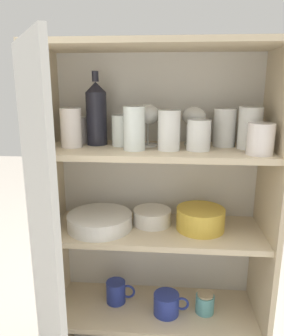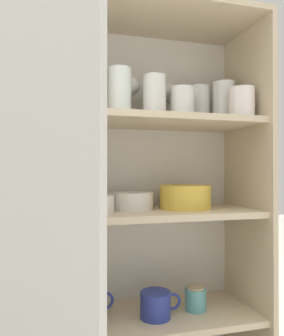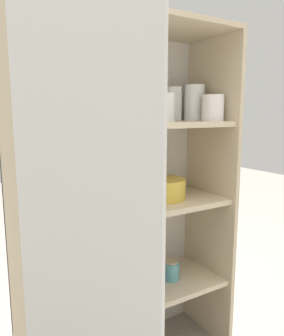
% 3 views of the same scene
% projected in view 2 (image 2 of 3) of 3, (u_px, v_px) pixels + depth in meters
% --- Properties ---
extents(cupboard_back_panel, '(0.79, 0.02, 1.25)m').
position_uv_depth(cupboard_back_panel, '(130.00, 207.00, 1.19)').
color(cupboard_back_panel, silver).
rests_on(cupboard_back_panel, ground_plane).
extents(cupboard_side_left, '(0.02, 0.32, 1.25)m').
position_uv_depth(cupboard_side_left, '(11.00, 217.00, 0.95)').
color(cupboard_side_left, '#CCB793').
rests_on(cupboard_side_left, ground_plane).
extents(cupboard_side_right, '(0.02, 0.32, 1.25)m').
position_uv_depth(cupboard_side_right, '(247.00, 209.00, 1.15)').
color(cupboard_side_right, '#CCB793').
rests_on(cupboard_side_right, ground_plane).
extents(cupboard_top_panel, '(0.79, 0.32, 0.02)m').
position_uv_depth(cupboard_top_panel, '(140.00, 16.00, 1.06)').
color(cupboard_top_panel, '#CCB793').
rests_on(cupboard_top_panel, cupboard_side_left).
extents(shelf_board_lower, '(0.76, 0.28, 0.02)m').
position_uv_depth(shelf_board_lower, '(140.00, 319.00, 1.05)').
color(shelf_board_lower, beige).
extents(shelf_board_middle, '(0.76, 0.28, 0.02)m').
position_uv_depth(shelf_board_middle, '(140.00, 214.00, 1.05)').
color(shelf_board_middle, beige).
extents(shelf_board_upper, '(0.76, 0.28, 0.02)m').
position_uv_depth(shelf_board_upper, '(140.00, 121.00, 1.05)').
color(shelf_board_upper, beige).
extents(cupboard_door, '(0.22, 0.34, 1.25)m').
position_uv_depth(cupboard_door, '(40.00, 237.00, 0.66)').
color(cupboard_door, silver).
rests_on(cupboard_door, ground_plane).
extents(tumbler_glass_0, '(0.07, 0.07, 0.13)m').
position_uv_depth(tumbler_glass_0, '(154.00, 96.00, 1.04)').
color(tumbler_glass_0, white).
rests_on(tumbler_glass_0, shelf_board_upper).
extents(tumbler_glass_1, '(0.07, 0.07, 0.14)m').
position_uv_depth(tumbler_glass_1, '(119.00, 92.00, 1.00)').
color(tumbler_glass_1, white).
rests_on(tumbler_glass_1, shelf_board_upper).
extents(tumbler_glass_2, '(0.08, 0.08, 0.10)m').
position_uv_depth(tumbler_glass_2, '(241.00, 103.00, 1.06)').
color(tumbler_glass_2, silver).
rests_on(tumbler_glass_2, shelf_board_upper).
extents(tumbler_glass_3, '(0.06, 0.06, 0.10)m').
position_uv_depth(tumbler_glass_3, '(47.00, 103.00, 1.05)').
color(tumbler_glass_3, silver).
rests_on(tumbler_glass_3, shelf_board_upper).
extents(tumbler_glass_4, '(0.08, 0.08, 0.10)m').
position_uv_depth(tumbler_glass_4, '(182.00, 103.00, 1.06)').
color(tumbler_glass_4, white).
rests_on(tumbler_glass_4, shelf_board_upper).
extents(tumbler_glass_5, '(0.07, 0.07, 0.11)m').
position_uv_depth(tumbler_glass_5, '(100.00, 101.00, 1.05)').
color(tumbler_glass_5, white).
rests_on(tumbler_glass_5, shelf_board_upper).
extents(tumbler_glass_6, '(0.08, 0.08, 0.14)m').
position_uv_depth(tumbler_glass_6, '(224.00, 102.00, 1.15)').
color(tumbler_glass_6, white).
rests_on(tumbler_glass_6, shelf_board_upper).
extents(tumbler_glass_7, '(0.07, 0.07, 0.13)m').
position_uv_depth(tumbler_glass_7, '(45.00, 91.00, 0.97)').
color(tumbler_glass_7, silver).
rests_on(tumbler_glass_7, shelf_board_upper).
extents(tumbler_glass_8, '(0.08, 0.08, 0.13)m').
position_uv_depth(tumbler_glass_8, '(199.00, 105.00, 1.17)').
color(tumbler_glass_8, white).
rests_on(tumbler_glass_8, shelf_board_upper).
extents(wine_glass_0, '(0.08, 0.08, 0.14)m').
position_uv_depth(wine_glass_0, '(170.00, 95.00, 1.15)').
color(wine_glass_0, white).
rests_on(wine_glass_0, shelf_board_upper).
extents(wine_glass_1, '(0.09, 0.09, 0.15)m').
position_uv_depth(wine_glass_1, '(127.00, 88.00, 1.08)').
color(wine_glass_1, white).
rests_on(wine_glass_1, shelf_board_upper).
extents(wine_bottle, '(0.07, 0.07, 0.26)m').
position_uv_depth(wine_bottle, '(70.00, 83.00, 1.05)').
color(wine_bottle, black).
rests_on(wine_bottle, shelf_board_upper).
extents(plate_stack_white, '(0.23, 0.23, 0.05)m').
position_uv_depth(plate_stack_white, '(75.00, 204.00, 0.99)').
color(plate_stack_white, silver).
rests_on(plate_stack_white, shelf_board_middle).
extents(mixing_bowl_large, '(0.17, 0.17, 0.08)m').
position_uv_depth(mixing_bowl_large, '(185.00, 196.00, 1.10)').
color(mixing_bowl_large, gold).
rests_on(mixing_bowl_large, shelf_board_middle).
extents(serving_bowl_small, '(0.14, 0.14, 0.06)m').
position_uv_depth(serving_bowl_small, '(132.00, 200.00, 1.08)').
color(serving_bowl_small, silver).
rests_on(serving_bowl_small, shelf_board_middle).
extents(coffee_mug_primary, '(0.13, 0.10, 0.08)m').
position_uv_depth(coffee_mug_primary, '(156.00, 305.00, 1.03)').
color(coffee_mug_primary, '#283893').
rests_on(coffee_mug_primary, shelf_board_lower).
extents(coffee_mug_extra_1, '(0.12, 0.08, 0.09)m').
position_uv_depth(coffee_mug_extra_1, '(90.00, 304.00, 1.03)').
color(coffee_mug_extra_1, '#283893').
rests_on(coffee_mug_extra_1, shelf_board_lower).
extents(storage_jar, '(0.07, 0.07, 0.08)m').
position_uv_depth(storage_jar, '(196.00, 298.00, 1.09)').
color(storage_jar, '#5BA3A8').
rests_on(storage_jar, shelf_board_lower).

